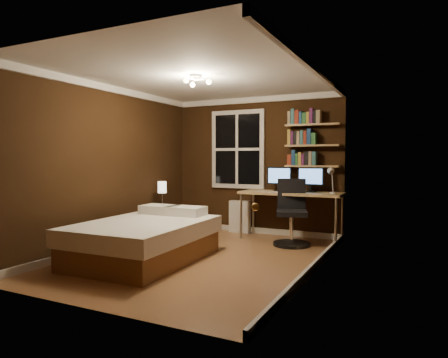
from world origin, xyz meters
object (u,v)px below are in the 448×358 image
at_px(radiator, 240,217).
at_px(desk, 291,195).
at_px(nightstand, 162,222).
at_px(office_chair, 292,220).
at_px(monitor_right, 311,180).
at_px(bedside_lamp, 162,194).
at_px(monitor_left, 279,179).
at_px(desk_lamp, 332,180).
at_px(bed, 145,239).

xyz_separation_m(radiator, desk, (1.05, -0.23, 0.46)).
height_order(nightstand, office_chair, office_chair).
distance_m(desk, monitor_right, 0.42).
distance_m(bedside_lamp, monitor_left, 2.06).
bearing_deg(desk_lamp, monitor_right, 151.11).
distance_m(bed, desk_lamp, 3.03).
relative_size(bedside_lamp, monitor_left, 1.00).
relative_size(radiator, desk_lamp, 1.34).
bearing_deg(nightstand, office_chair, 6.92).
bearing_deg(bedside_lamp, desk_lamp, 13.06).
bearing_deg(office_chair, radiator, 134.00).
xyz_separation_m(nightstand, monitor_right, (2.40, 0.86, 0.75)).
height_order(bed, monitor_left, monitor_left).
bearing_deg(radiator, monitor_right, -6.20).
bearing_deg(radiator, bed, -97.81).
xyz_separation_m(radiator, monitor_right, (1.36, -0.15, 0.73)).
height_order(monitor_right, desk_lamp, desk_lamp).
bearing_deg(desk_lamp, office_chair, -154.36).
height_order(monitor_right, office_chair, monitor_right).
bearing_deg(bed, radiator, 80.53).
xyz_separation_m(nightstand, desk_lamp, (2.79, 0.65, 0.77)).
relative_size(monitor_right, desk_lamp, 0.98).
bearing_deg(nightstand, monitor_right, 17.05).
bearing_deg(radiator, nightstand, -136.04).
relative_size(bedside_lamp, monitor_right, 1.00).
relative_size(bed, bedside_lamp, 4.59).
relative_size(bedside_lamp, desk_lamp, 0.99).
height_order(desk, monitor_right, monitor_right).
bearing_deg(bed, office_chair, 48.42).
xyz_separation_m(desk, monitor_right, (0.31, 0.09, 0.27)).
bearing_deg(desk_lamp, nightstand, -166.94).
xyz_separation_m(desk, office_chair, (0.13, -0.40, -0.35)).
bearing_deg(desk_lamp, desk, 169.65).
relative_size(nightstand, monitor_left, 1.26).
xyz_separation_m(nightstand, desk, (2.09, 0.77, 0.49)).
distance_m(monitor_right, office_chair, 0.81).
height_order(bed, monitor_right, monitor_right).
distance_m(bed, monitor_left, 2.66).
distance_m(nightstand, bedside_lamp, 0.49).
height_order(bed, desk, desk).
height_order(nightstand, bedside_lamp, bedside_lamp).
xyz_separation_m(bed, monitor_left, (1.14, 2.29, 0.74)).
height_order(desk, monitor_left, monitor_left).
bearing_deg(monitor_left, nightstand, -155.10).
height_order(bedside_lamp, monitor_left, monitor_left).
bearing_deg(nightstand, bedside_lamp, 0.00).
distance_m(nightstand, desk, 2.28).
xyz_separation_m(bed, desk_lamp, (2.08, 2.08, 0.75)).
bearing_deg(nightstand, monitor_left, 22.25).
height_order(radiator, office_chair, office_chair).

